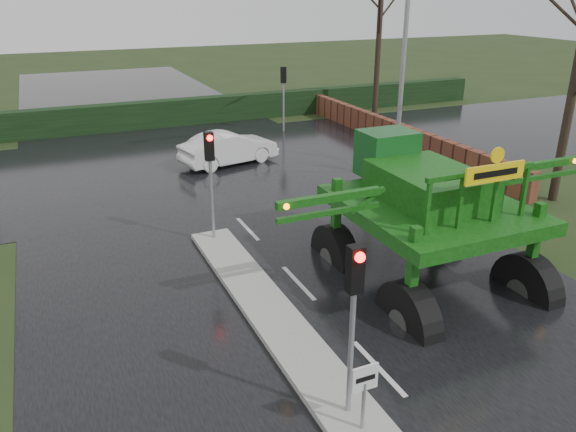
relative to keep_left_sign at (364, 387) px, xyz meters
name	(u,v)px	position (x,y,z in m)	size (l,w,h in m)	color
ground	(378,368)	(1.30, 1.50, -1.06)	(140.00, 140.00, 0.00)	black
road_main	(229,209)	(1.30, 11.50, -1.05)	(14.00, 80.00, 0.02)	black
road_cross	(187,165)	(1.30, 17.50, -1.05)	(80.00, 12.00, 0.02)	black
median_island	(268,309)	(0.00, 4.50, -0.97)	(1.20, 10.00, 0.16)	gray
hedge_row	(151,115)	(1.30, 25.50, -0.31)	(44.00, 0.90, 1.50)	black
brick_wall	(385,130)	(11.80, 17.50, -0.46)	(0.40, 20.00, 1.20)	#592D1E
keep_left_sign	(364,387)	(0.00, 0.00, 0.00)	(0.50, 0.07, 1.35)	gray
traffic_signal_near	(354,296)	(0.00, 0.49, 1.53)	(0.26, 0.33, 3.52)	gray
traffic_signal_mid	(210,163)	(0.00, 8.99, 1.53)	(0.26, 0.33, 3.52)	gray
traffic_signal_far	(283,85)	(7.80, 21.51, 1.53)	(0.26, 0.33, 3.52)	gray
street_light_right	(400,26)	(9.49, 13.50, 4.93)	(3.85, 0.30, 10.00)	gray
tree_right_far	(381,5)	(14.30, 22.50, 5.44)	(7.00, 7.00, 12.05)	black
crop_sprayer	(410,224)	(2.91, 2.97, 1.40)	(9.30, 5.80, 5.20)	black
white_sedan	(230,164)	(3.10, 16.84, -1.06)	(1.55, 4.45, 1.47)	white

